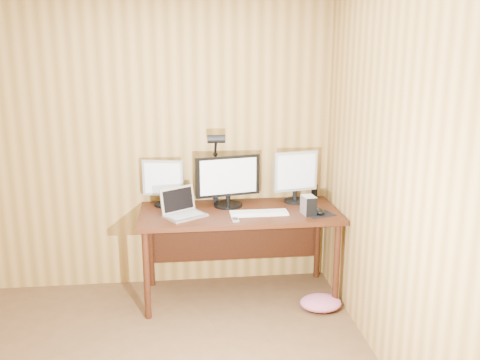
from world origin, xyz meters
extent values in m
plane|color=#AF833F|center=(0.00, 2.00, 1.25)|extent=(4.00, 0.00, 4.00)
plane|color=#AF833F|center=(1.75, 0.00, 1.25)|extent=(0.00, 4.00, 4.00)
cube|color=#37180B|center=(0.93, 1.63, 0.73)|extent=(1.60, 0.70, 0.04)
cube|color=#37180B|center=(0.93, 1.95, 0.45)|extent=(1.48, 0.02, 0.51)
cylinder|color=#37180B|center=(0.19, 1.34, 0.35)|extent=(0.05, 0.05, 0.71)
cylinder|color=#37180B|center=(0.19, 1.92, 0.35)|extent=(0.05, 0.05, 0.71)
cylinder|color=#37180B|center=(1.67, 1.34, 0.35)|extent=(0.05, 0.05, 0.71)
cylinder|color=#37180B|center=(1.67, 1.92, 0.35)|extent=(0.05, 0.05, 0.71)
cylinder|color=black|center=(0.85, 1.77, 0.76)|extent=(0.24, 0.24, 0.02)
cylinder|color=black|center=(0.85, 1.77, 0.80)|extent=(0.04, 0.04, 0.07)
cube|color=black|center=(0.85, 1.77, 1.01)|extent=(0.54, 0.15, 0.34)
cube|color=white|center=(0.86, 1.75, 1.01)|extent=(0.47, 0.11, 0.29)
cylinder|color=black|center=(0.32, 1.85, 0.76)|extent=(0.16, 0.16, 0.02)
cylinder|color=black|center=(0.32, 1.85, 0.81)|extent=(0.03, 0.03, 0.07)
cube|color=silver|center=(0.32, 1.85, 0.99)|extent=(0.34, 0.10, 0.29)
cube|color=white|center=(0.32, 1.83, 0.99)|extent=(0.29, 0.07, 0.25)
cylinder|color=black|center=(1.43, 1.83, 0.76)|extent=(0.18, 0.18, 0.02)
cylinder|color=black|center=(1.43, 1.83, 0.81)|extent=(0.04, 0.04, 0.08)
cube|color=silver|center=(1.43, 1.83, 1.02)|extent=(0.39, 0.12, 0.34)
cube|color=white|center=(1.44, 1.81, 1.02)|extent=(0.33, 0.08, 0.29)
cube|color=silver|center=(0.49, 1.53, 0.76)|extent=(0.37, 0.34, 0.02)
cube|color=silver|center=(0.44, 1.61, 0.87)|extent=(0.28, 0.20, 0.20)
cube|color=black|center=(0.44, 1.61, 0.87)|extent=(0.24, 0.17, 0.17)
cube|color=#B2B2B7|center=(0.49, 1.53, 0.77)|extent=(0.28, 0.25, 0.00)
cube|color=white|center=(1.07, 1.52, 0.76)|extent=(0.46, 0.14, 0.02)
cube|color=white|center=(1.07, 1.52, 0.77)|extent=(0.43, 0.11, 0.00)
cube|color=black|center=(1.55, 1.47, 0.75)|extent=(0.25, 0.23, 0.00)
ellipsoid|color=black|center=(1.55, 1.47, 0.77)|extent=(0.12, 0.14, 0.04)
cube|color=silver|center=(1.46, 1.48, 0.82)|extent=(0.11, 0.14, 0.15)
cube|color=black|center=(1.47, 1.42, 0.82)|extent=(0.09, 0.02, 0.14)
cube|color=silver|center=(0.87, 1.40, 0.76)|extent=(0.05, 0.10, 0.01)
cube|color=black|center=(0.87, 1.40, 0.76)|extent=(0.04, 0.06, 0.00)
cylinder|color=black|center=(1.62, 1.91, 0.81)|extent=(0.05, 0.05, 0.13)
cube|color=black|center=(0.76, 1.94, 0.74)|extent=(0.05, 0.06, 0.06)
cylinder|color=black|center=(0.76, 1.94, 0.95)|extent=(0.03, 0.03, 0.41)
sphere|color=black|center=(0.76, 1.94, 1.16)|extent=(0.04, 0.04, 0.04)
cylinder|color=black|center=(0.76, 1.87, 1.24)|extent=(0.02, 0.14, 0.17)
cylinder|color=black|center=(0.76, 1.79, 1.32)|extent=(0.15, 0.07, 0.07)
camera|label=1|loc=(0.49, -2.27, 1.99)|focal=38.00mm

